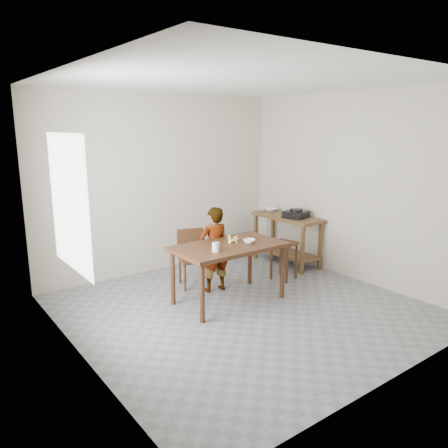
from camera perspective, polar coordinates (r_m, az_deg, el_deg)
floor at (r=5.53m, az=2.52°, el=-11.11°), size 4.00×4.00×0.04m
ceiling at (r=5.09m, az=2.84°, el=18.42°), size 4.00×4.00×0.04m
wall_back at (r=6.80m, az=-8.21°, el=5.28°), size 4.00×0.04×2.70m
wall_front at (r=3.82m, az=22.21°, el=-1.25°), size 4.00×0.04×2.70m
wall_left at (r=4.18m, az=-19.30°, el=0.10°), size 0.04×4.00×2.70m
wall_right at (r=6.59m, az=16.45°, el=4.66°), size 0.04×4.00×2.70m
window_pane at (r=4.35m, az=-19.62°, el=2.57°), size 0.02×1.10×1.30m
dining_table at (r=5.60m, az=0.61°, el=-6.43°), size 1.40×0.80×0.75m
prep_counter at (r=7.19m, az=8.17°, el=-2.03°), size 0.50×1.20×0.80m
child at (r=5.89m, az=-1.30°, el=-3.34°), size 0.45×0.33×1.17m
dining_chair at (r=6.13m, az=-3.99°, el=-4.55°), size 0.48×0.48×0.79m
stool at (r=6.48m, az=7.82°, el=-4.75°), size 0.39×0.39×0.56m
glass_tumbler at (r=5.18m, az=-1.08°, el=-3.04°), size 0.10×0.10×0.11m
small_bowl at (r=5.58m, az=3.31°, el=-2.24°), size 0.17×0.17×0.05m
banana at (r=5.60m, az=1.25°, el=-2.09°), size 0.20×0.16×0.06m
serving_bowl at (r=7.44m, az=6.14°, el=1.87°), size 0.21×0.21×0.05m
gas_burner at (r=6.96m, az=9.40°, el=1.26°), size 0.38×0.38×0.11m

